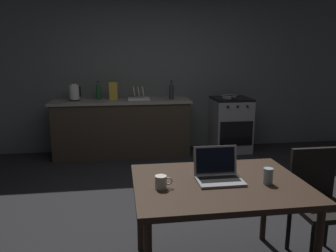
{
  "coord_description": "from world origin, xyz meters",
  "views": [
    {
      "loc": [
        -0.62,
        -3.0,
        1.61
      ],
      "look_at": [
        -0.1,
        0.6,
        0.81
      ],
      "focal_mm": 35.33,
      "sensor_mm": 36.0,
      "label": 1
    }
  ],
  "objects_px": {
    "laptop": "(218,174)",
    "coffee_mug": "(161,182)",
    "electric_kettle": "(74,93)",
    "cereal_box": "(113,91)",
    "bottle_b": "(98,91)",
    "stove_oven": "(230,124)",
    "bottle": "(171,90)",
    "dish_rack": "(139,96)",
    "drinking_glass": "(268,176)",
    "chair": "(318,197)",
    "dining_table": "(219,191)",
    "frying_pan": "(229,96)"
  },
  "relations": [
    {
      "from": "bottle",
      "to": "frying_pan",
      "type": "distance_m",
      "value": 0.97
    },
    {
      "from": "stove_oven",
      "to": "dish_rack",
      "type": "xyz_separation_m",
      "value": [
        -1.53,
        0.0,
        0.5
      ]
    },
    {
      "from": "electric_kettle",
      "to": "frying_pan",
      "type": "bearing_deg",
      "value": -0.65
    },
    {
      "from": "electric_kettle",
      "to": "cereal_box",
      "type": "height_order",
      "value": "cereal_box"
    },
    {
      "from": "electric_kettle",
      "to": "dish_rack",
      "type": "relative_size",
      "value": 0.76
    },
    {
      "from": "chair",
      "to": "frying_pan",
      "type": "distance_m",
      "value": 3.0
    },
    {
      "from": "coffee_mug",
      "to": "dish_rack",
      "type": "xyz_separation_m",
      "value": [
        0.04,
        3.17,
        0.17
      ]
    },
    {
      "from": "laptop",
      "to": "bottle",
      "type": "distance_m",
      "value": 3.05
    },
    {
      "from": "cereal_box",
      "to": "laptop",
      "type": "bearing_deg",
      "value": -75.95
    },
    {
      "from": "electric_kettle",
      "to": "dish_rack",
      "type": "distance_m",
      "value": 0.99
    },
    {
      "from": "chair",
      "to": "drinking_glass",
      "type": "xyz_separation_m",
      "value": [
        -0.53,
        -0.21,
        0.28
      ]
    },
    {
      "from": "dish_rack",
      "to": "chair",
      "type": "bearing_deg",
      "value": -67.65
    },
    {
      "from": "dining_table",
      "to": "dish_rack",
      "type": "relative_size",
      "value": 3.52
    },
    {
      "from": "stove_oven",
      "to": "coffee_mug",
      "type": "height_order",
      "value": "stove_oven"
    },
    {
      "from": "bottle",
      "to": "drinking_glass",
      "type": "relative_size",
      "value": 2.63
    },
    {
      "from": "bottle",
      "to": "bottle_b",
      "type": "height_order",
      "value": "bottle"
    },
    {
      "from": "laptop",
      "to": "bottle_b",
      "type": "height_order",
      "value": "bottle_b"
    },
    {
      "from": "chair",
      "to": "dining_table",
      "type": "bearing_deg",
      "value": -171.76
    },
    {
      "from": "laptop",
      "to": "frying_pan",
      "type": "bearing_deg",
      "value": 60.66
    },
    {
      "from": "electric_kettle",
      "to": "bottle",
      "type": "xyz_separation_m",
      "value": [
        1.5,
        -0.05,
        0.02
      ]
    },
    {
      "from": "coffee_mug",
      "to": "bottle_b",
      "type": "bearing_deg",
      "value": 100.27
    },
    {
      "from": "coffee_mug",
      "to": "cereal_box",
      "type": "height_order",
      "value": "cereal_box"
    },
    {
      "from": "frying_pan",
      "to": "cereal_box",
      "type": "distance_m",
      "value": 1.88
    },
    {
      "from": "laptop",
      "to": "coffee_mug",
      "type": "relative_size",
      "value": 2.71
    },
    {
      "from": "stove_oven",
      "to": "electric_kettle",
      "type": "bearing_deg",
      "value": 179.94
    },
    {
      "from": "dining_table",
      "to": "chair",
      "type": "height_order",
      "value": "chair"
    },
    {
      "from": "stove_oven",
      "to": "drinking_glass",
      "type": "height_order",
      "value": "stove_oven"
    },
    {
      "from": "stove_oven",
      "to": "electric_kettle",
      "type": "relative_size",
      "value": 3.47
    },
    {
      "from": "cereal_box",
      "to": "chair",
      "type": "bearing_deg",
      "value": -61.65
    },
    {
      "from": "dining_table",
      "to": "frying_pan",
      "type": "distance_m",
      "value": 3.29
    },
    {
      "from": "drinking_glass",
      "to": "cereal_box",
      "type": "distance_m",
      "value": 3.41
    },
    {
      "from": "dining_table",
      "to": "electric_kettle",
      "type": "xyz_separation_m",
      "value": [
        -1.36,
        3.11,
        0.36
      ]
    },
    {
      "from": "frying_pan",
      "to": "drinking_glass",
      "type": "relative_size",
      "value": 3.89
    },
    {
      "from": "stove_oven",
      "to": "electric_kettle",
      "type": "xyz_separation_m",
      "value": [
        -2.52,
        0.0,
        0.57
      ]
    },
    {
      "from": "bottle",
      "to": "cereal_box",
      "type": "distance_m",
      "value": 0.91
    },
    {
      "from": "cereal_box",
      "to": "electric_kettle",
      "type": "bearing_deg",
      "value": -178.06
    },
    {
      "from": "drinking_glass",
      "to": "dish_rack",
      "type": "height_order",
      "value": "dish_rack"
    },
    {
      "from": "dish_rack",
      "to": "bottle_b",
      "type": "height_order",
      "value": "bottle_b"
    },
    {
      "from": "bottle_b",
      "to": "dish_rack",
      "type": "bearing_deg",
      "value": -7.28
    },
    {
      "from": "laptop",
      "to": "frying_pan",
      "type": "xyz_separation_m",
      "value": [
        1.1,
        3.05,
        0.15
      ]
    },
    {
      "from": "stove_oven",
      "to": "cereal_box",
      "type": "height_order",
      "value": "cereal_box"
    },
    {
      "from": "dining_table",
      "to": "electric_kettle",
      "type": "distance_m",
      "value": 3.42
    },
    {
      "from": "stove_oven",
      "to": "electric_kettle",
      "type": "height_order",
      "value": "electric_kettle"
    },
    {
      "from": "laptop",
      "to": "dish_rack",
      "type": "relative_size",
      "value": 0.94
    },
    {
      "from": "bottle",
      "to": "cereal_box",
      "type": "bearing_deg",
      "value": 175.61
    },
    {
      "from": "electric_kettle",
      "to": "drinking_glass",
      "type": "xyz_separation_m",
      "value": [
        1.69,
        -3.2,
        -0.24
      ]
    },
    {
      "from": "electric_kettle",
      "to": "coffee_mug",
      "type": "xyz_separation_m",
      "value": [
        0.95,
        -3.17,
        -0.25
      ]
    },
    {
      "from": "laptop",
      "to": "frying_pan",
      "type": "distance_m",
      "value": 3.25
    },
    {
      "from": "stove_oven",
      "to": "frying_pan",
      "type": "xyz_separation_m",
      "value": [
        -0.05,
        -0.03,
        0.47
      ]
    },
    {
      "from": "cereal_box",
      "to": "bottle_b",
      "type": "height_order",
      "value": "bottle_b"
    }
  ]
}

